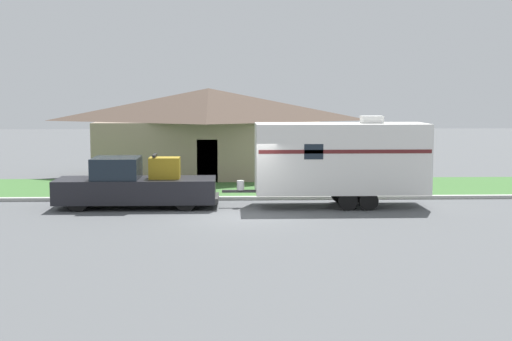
# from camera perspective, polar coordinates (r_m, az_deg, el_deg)

# --- Properties ---
(ground_plane) EXTENTS (120.00, 120.00, 0.00)m
(ground_plane) POSITION_cam_1_polar(r_m,az_deg,el_deg) (25.35, -1.03, -3.64)
(ground_plane) COLOR #515456
(curb_strip) EXTENTS (80.00, 0.30, 0.14)m
(curb_strip) POSITION_cam_1_polar(r_m,az_deg,el_deg) (29.04, -1.18, -2.23)
(curb_strip) COLOR #ADADA8
(curb_strip) RESTS_ON ground_plane
(lawn_strip) EXTENTS (80.00, 7.00, 0.03)m
(lawn_strip) POSITION_cam_1_polar(r_m,az_deg,el_deg) (32.66, -1.29, -1.37)
(lawn_strip) COLOR #3D6B33
(lawn_strip) RESTS_ON ground_plane
(house_across_street) EXTENTS (12.04, 6.60, 4.57)m
(house_across_street) POSITION_cam_1_polar(r_m,az_deg,el_deg) (37.32, -3.80, 3.20)
(house_across_street) COLOR gray
(house_across_street) RESTS_ON ground_plane
(pickup_truck) EXTENTS (6.13, 2.02, 2.03)m
(pickup_truck) POSITION_cam_1_polar(r_m,az_deg,el_deg) (27.40, -9.70, -1.19)
(pickup_truck) COLOR black
(pickup_truck) RESTS_ON ground_plane
(travel_trailer) EXTENTS (7.80, 2.24, 3.47)m
(travel_trailer) POSITION_cam_1_polar(r_m,az_deg,el_deg) (27.39, 6.81, 0.99)
(travel_trailer) COLOR black
(travel_trailer) RESTS_ON ground_plane
(mailbox) EXTENTS (0.48, 0.20, 1.28)m
(mailbox) POSITION_cam_1_polar(r_m,az_deg,el_deg) (29.62, 2.20, -0.28)
(mailbox) COLOR brown
(mailbox) RESTS_ON ground_plane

